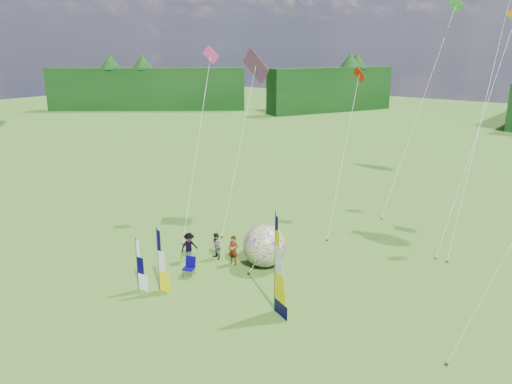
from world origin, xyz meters
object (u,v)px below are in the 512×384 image
Objects in this scene: kite_whale at (485,96)px; bol_inflatable at (265,246)px; side_banner_far at (137,265)px; spectator_c at (189,247)px; spectator_a at (233,250)px; feather_banner_main at (275,264)px; side_banner_left at (158,260)px; spectator_d at (265,247)px; camp_chair at (189,267)px; spectator_b at (216,246)px.

bol_inflatable is at bearing -125.66° from kite_whale.
kite_whale is at bearing 52.77° from side_banner_far.
spectator_c is (-4.10, -2.21, -0.38)m from bol_inflatable.
bol_inflatable is (3.64, 6.58, -0.16)m from side_banner_far.
bol_inflatable is at bearing 21.55° from spectator_a.
kite_whale reaches higher than spectator_c.
bol_inflatable is (-3.54, 3.94, -1.23)m from feather_banner_main.
bol_inflatable is 1.43× the size of spectator_a.
side_banner_left is 5.15m from spectator_a.
spectator_d is (3.56, 2.98, -0.08)m from spectator_c.
spectator_a is at bearing 51.67° from camp_chair.
bol_inflatable is 2.25× the size of camp_chair.
kite_whale reaches higher than spectator_b.
feather_banner_main reaches higher than spectator_b.
feather_banner_main is 2.79× the size of spectator_a.
spectator_c is (-0.46, 4.36, -0.54)m from side_banner_far.
bol_inflatable is at bearing 38.74° from spectator_b.
spectator_a is at bearing 174.01° from feather_banner_main.
bol_inflatable is 4.67m from spectator_c.
side_banner_far is 5.99m from spectator_a.
side_banner_left reaches higher than side_banner_far.
spectator_a is 1.07× the size of spectator_b.
spectator_c is at bearing 114.27° from camp_chair.
spectator_c is 0.09× the size of kite_whale.
side_banner_far reaches higher than camp_chair.
spectator_a is (1.05, 4.97, -0.84)m from side_banner_left.
spectator_a is 1.34m from spectator_b.
spectator_b is (-6.49, 2.92, -1.68)m from feather_banner_main.
feather_banner_main is 1.75× the size of side_banner_far.
spectator_b is at bearing -27.79° from spectator_c.
side_banner_left is at bearing -138.17° from feather_banner_main.
feather_banner_main is at bearing -39.36° from spectator_a.
camp_chair is (1.53, -1.59, -0.33)m from spectator_c.
camp_chair is at bearing -126.04° from kite_whale.
bol_inflatable is 1.53× the size of spectator_b.
side_banner_far reaches higher than spectator_c.
side_banner_left is 0.18× the size of kite_whale.
spectator_a is 19.12m from kite_whale.
camp_chair is at bearing -124.14° from bol_inflatable.
side_banner_left is at bearing -114.21° from bol_inflatable.
spectator_d is (2.12, 6.71, -0.92)m from side_banner_left.
feather_banner_main is 6.17m from spectator_a.
spectator_c is (-1.15, -1.19, 0.06)m from spectator_b.
spectator_d is at bearing 61.26° from side_banner_far.
bol_inflatable is 1.57× the size of spectator_d.
spectator_a is 0.09× the size of kite_whale.
spectator_c reaches higher than spectator_a.
kite_whale is at bearing 70.90° from spectator_b.
feather_banner_main reaches higher than spectator_d.
spectator_c reaches higher than spectator_b.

